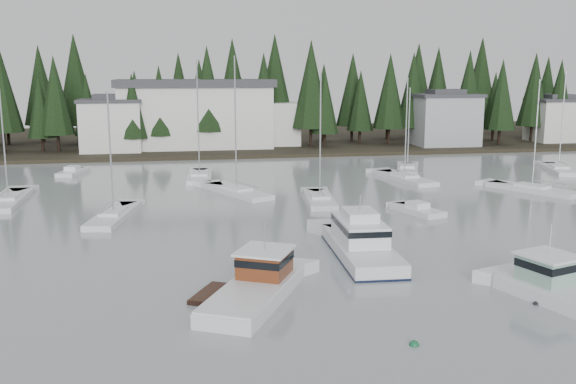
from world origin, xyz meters
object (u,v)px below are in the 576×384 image
harbor_inn (208,114)px  sailboat_3 (114,218)px  house_east_a (445,119)px  sailboat_10 (404,180)px  sailboat_11 (9,202)px  sailboat_0 (237,193)px  lobster_boat_brown (255,289)px  sailboat_2 (532,191)px  sailboat_9 (407,170)px  lobster_boat_teal (566,294)px  sailboat_7 (320,201)px  runabout_3 (73,173)px  house_east_b (557,119)px  sailboat_4 (558,170)px  cabin_cruiser_center (361,245)px  sailboat_8 (200,178)px  house_west (111,124)px  runabout_1 (417,211)px

harbor_inn → sailboat_3: (-11.04, -48.80, -5.72)m
house_east_a → sailboat_10: (-17.85, -29.78, -4.85)m
sailboat_11 → sailboat_0: bearing=-89.4°
lobster_boat_brown → sailboat_2: 43.15m
lobster_boat_brown → sailboat_9: size_ratio=0.90×
lobster_boat_teal → sailboat_3: bearing=27.4°
sailboat_7 → runabout_3: (-26.59, 22.22, 0.06)m
house_east_b → house_east_a: bearing=-174.8°
sailboat_4 → sailboat_11: (-64.99, -8.89, -0.02)m
harbor_inn → sailboat_9: harbor_inn is taller
cabin_cruiser_center → sailboat_7: sailboat_7 is taller
cabin_cruiser_center → sailboat_4: sailboat_4 is taller
house_east_b → cabin_cruiser_center: house_east_b is taller
sailboat_4 → runabout_3: sailboat_4 is taller
house_east_b → lobster_boat_teal: size_ratio=1.04×
sailboat_7 → lobster_boat_brown: bearing=166.1°
sailboat_10 → sailboat_11: bearing=86.9°
house_east_b → sailboat_11: 90.98m
sailboat_0 → sailboat_10: sailboat_0 is taller
sailboat_4 → sailboat_9: bearing=95.2°
house_east_b → sailboat_2: bearing=-125.1°
sailboat_4 → house_east_a: bearing=25.1°
house_east_a → sailboat_4: bearing=-81.0°
harbor_inn → lobster_boat_brown: 71.08m
house_east_b → sailboat_2: size_ratio=0.77×
sailboat_10 → house_east_b: bearing=-62.1°
sailboat_11 → runabout_3: size_ratio=1.91×
sailboat_0 → sailboat_4: sailboat_0 is taller
sailboat_8 → sailboat_11: size_ratio=1.26×
house_east_a → house_east_b: size_ratio=1.11×
harbor_inn → runabout_3: harbor_inn is taller
harbor_inn → sailboat_2: size_ratio=2.38×
house_east_b → sailboat_0: 70.80m
house_east_a → sailboat_7: sailboat_7 is taller
lobster_boat_teal → sailboat_7: (-7.08, 29.97, -0.50)m
harbor_inn → lobster_boat_teal: harbor_inn is taller
house_east_b → sailboat_3: (-72.00, -46.46, -4.35)m
house_west → sailboat_0: sailboat_0 is taller
sailboat_0 → sailboat_3: bearing=103.7°
runabout_3 → sailboat_3: bearing=-150.4°
sailboat_0 → lobster_boat_teal: bearing=177.0°
sailboat_8 → runabout_1: (18.69, -22.77, 0.05)m
lobster_boat_brown → sailboat_4: bearing=-21.1°
runabout_1 → sailboat_11: bearing=55.0°
sailboat_8 → runabout_1: size_ratio=2.44×
sailboat_10 → runabout_1: 18.04m
lobster_boat_brown → sailboat_11: (-20.45, 31.05, -0.49)m
house_west → lobster_boat_brown: size_ratio=0.95×
house_west → sailboat_11: size_ratio=0.83×
house_west → sailboat_0: (15.72, -35.88, -4.58)m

